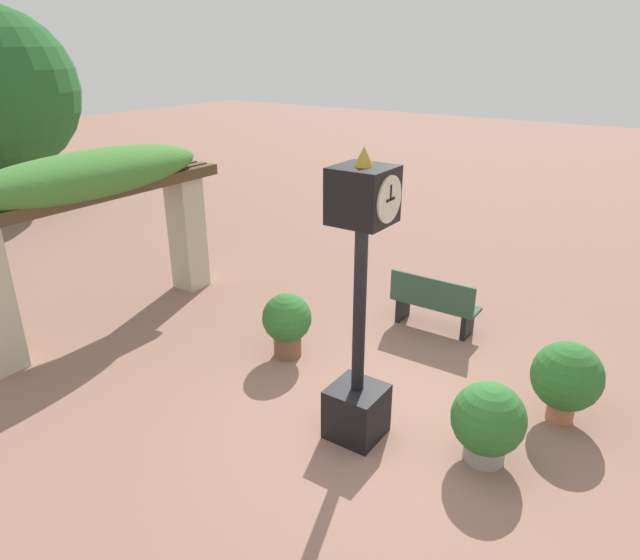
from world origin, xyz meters
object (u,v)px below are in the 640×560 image
pedestal_clock (359,316)px  potted_plant_far_left (488,421)px  potted_plant_near_right (287,321)px  potted_plant_near_left (567,378)px  park_bench (434,304)px

pedestal_clock → potted_plant_far_left: 1.74m
pedestal_clock → potted_plant_near_right: size_ratio=3.45×
potted_plant_near_left → potted_plant_near_right: (-0.63, 3.59, -0.03)m
park_bench → pedestal_clock: bearing=97.1°
potted_plant_far_left → park_bench: size_ratio=0.67×
potted_plant_near_left → potted_plant_near_right: potted_plant_near_left is taller
pedestal_clock → potted_plant_near_left: 2.63m
potted_plant_near_left → potted_plant_far_left: (-1.20, 0.51, -0.09)m
potted_plant_near_right → potted_plant_far_left: bearing=-100.4°
potted_plant_near_right → potted_plant_far_left: potted_plant_near_right is taller
potted_plant_near_right → park_bench: potted_plant_near_right is taller
potted_plant_near_right → potted_plant_near_left: bearing=-80.0°
potted_plant_near_right → park_bench: (1.94, -1.36, -0.11)m
potted_plant_near_right → potted_plant_far_left: size_ratio=1.04×
potted_plant_near_right → park_bench: size_ratio=0.70×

